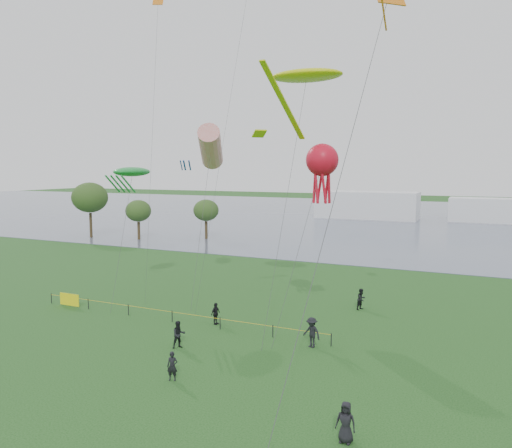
% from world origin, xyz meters
% --- Properties ---
extents(ground_plane, '(400.00, 400.00, 0.00)m').
position_xyz_m(ground_plane, '(0.00, 0.00, 0.00)').
color(ground_plane, '#153E13').
extents(lake, '(400.00, 120.00, 0.08)m').
position_xyz_m(lake, '(0.00, 100.00, 0.02)').
color(lake, slate).
rests_on(lake, ground_plane).
extents(pavilion_left, '(22.00, 8.00, 6.00)m').
position_xyz_m(pavilion_left, '(-12.00, 95.00, 3.00)').
color(pavilion_left, white).
rests_on(pavilion_left, ground_plane).
extents(pavilion_right, '(18.00, 7.00, 5.00)m').
position_xyz_m(pavilion_right, '(14.00, 98.00, 2.50)').
color(pavilion_right, white).
rests_on(pavilion_right, ground_plane).
extents(trees, '(22.66, 11.26, 8.92)m').
position_xyz_m(trees, '(-40.44, 47.16, 5.69)').
color(trees, '#392D1A').
rests_on(trees, ground_plane).
extents(fence, '(24.07, 0.07, 1.05)m').
position_xyz_m(fence, '(-14.59, 13.70, 0.55)').
color(fence, black).
rests_on(fence, ground_plane).
extents(spectator_a, '(1.03, 1.06, 1.72)m').
position_xyz_m(spectator_a, '(-5.06, 9.43, 0.86)').
color(spectator_a, black).
rests_on(spectator_a, ground_plane).
extents(spectator_b, '(1.41, 1.09, 1.92)m').
position_xyz_m(spectator_b, '(2.45, 13.03, 0.96)').
color(spectator_b, black).
rests_on(spectator_b, ground_plane).
extents(spectator_c, '(0.52, 0.97, 1.58)m').
position_xyz_m(spectator_c, '(-5.31, 14.55, 0.79)').
color(spectator_c, black).
rests_on(spectator_c, ground_plane).
extents(spectator_d, '(0.86, 0.58, 1.73)m').
position_xyz_m(spectator_d, '(7.20, 3.18, 0.86)').
color(spectator_d, black).
rests_on(spectator_d, ground_plane).
extents(spectator_f, '(0.66, 0.53, 1.56)m').
position_xyz_m(spectator_f, '(-2.68, 5.23, 0.78)').
color(spectator_f, black).
rests_on(spectator_f, ground_plane).
extents(spectator_g, '(0.95, 1.02, 1.69)m').
position_xyz_m(spectator_g, '(3.37, 22.72, 0.85)').
color(spectator_g, black).
rests_on(spectator_g, ground_plane).
extents(kite_stingray, '(5.21, 10.10, 18.07)m').
position_xyz_m(kite_stingray, '(0.14, 18.03, 17.59)').
color(kite_stingray, '#3F3F42').
extents(kite_windsock, '(4.32, 8.12, 15.01)m').
position_xyz_m(kite_windsock, '(-10.06, 22.33, 13.04)').
color(kite_windsock, '#3F3F42').
extents(kite_creature, '(2.84, 7.26, 11.30)m').
position_xyz_m(kite_creature, '(-15.83, 18.74, 10.86)').
color(kite_creature, '#3F3F42').
extents(kite_octopus, '(2.78, 5.70, 12.85)m').
position_xyz_m(kite_octopus, '(1.94, 16.35, 11.67)').
color(kite_octopus, '#3F3F42').
extents(kite_delta, '(2.05, 13.66, 19.48)m').
position_xyz_m(kite_delta, '(7.61, 6.34, 17.75)').
color(kite_delta, '#3F3F42').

